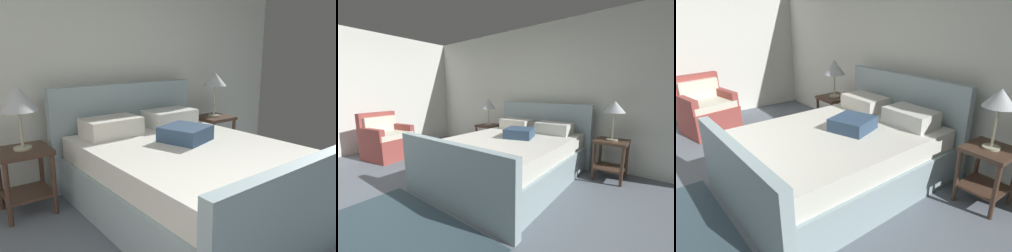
# 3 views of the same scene
# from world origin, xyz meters

# --- Properties ---
(ground_plane) EXTENTS (5.89, 5.48, 0.02)m
(ground_plane) POSITION_xyz_m (0.00, 0.00, -0.01)
(ground_plane) COLOR slate
(wall_back) EXTENTS (6.01, 0.12, 2.57)m
(wall_back) POSITION_xyz_m (0.00, 2.80, 1.29)
(wall_back) COLOR silver
(wall_back) RESTS_ON ground
(bed) EXTENTS (1.84, 2.32, 1.10)m
(bed) POSITION_xyz_m (0.36, 1.50, 0.34)
(bed) COLOR #9AB1B7
(bed) RESTS_ON ground
(nightstand_right) EXTENTS (0.44, 0.44, 0.60)m
(nightstand_right) POSITION_xyz_m (1.57, 2.37, 0.40)
(nightstand_right) COLOR #483225
(nightstand_right) RESTS_ON ground
(table_lamp_right) EXTENTS (0.30, 0.30, 0.58)m
(table_lamp_right) POSITION_xyz_m (1.57, 2.37, 1.08)
(table_lamp_right) COLOR #B7B293
(table_lamp_right) RESTS_ON nightstand_right
(nightstand_left) EXTENTS (0.44, 0.44, 0.60)m
(nightstand_left) POSITION_xyz_m (-0.85, 2.31, 0.40)
(nightstand_left) COLOR #483225
(nightstand_left) RESTS_ON ground
(table_lamp_left) EXTENTS (0.32, 0.32, 0.56)m
(table_lamp_left) POSITION_xyz_m (-0.85, 2.31, 1.04)
(table_lamp_left) COLOR #B7B293
(table_lamp_left) RESTS_ON nightstand_left
(armchair) EXTENTS (0.86, 0.85, 0.90)m
(armchair) POSITION_xyz_m (-2.16, 0.74, 0.35)
(armchair) COLOR #9E443E
(armchair) RESTS_ON ground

